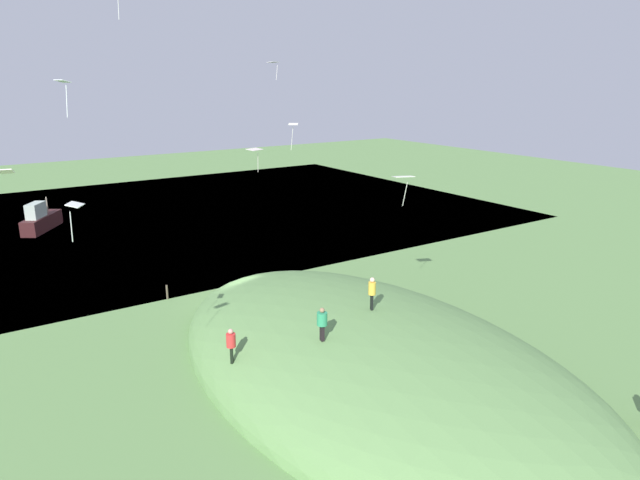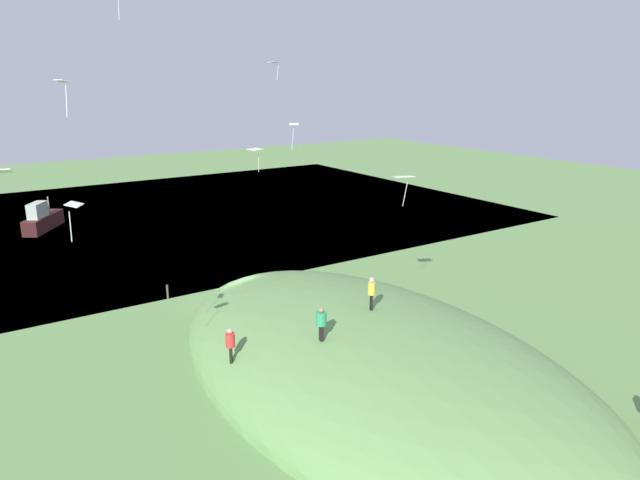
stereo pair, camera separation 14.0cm
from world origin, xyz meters
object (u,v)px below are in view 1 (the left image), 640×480
(kite_3, at_px, (255,150))
(kite_6, at_px, (74,207))
(person_walking_path, at_px, (231,342))
(kite_7, at_px, (293,127))
(person_near_shore, at_px, (372,289))
(boat_on_lake, at_px, (41,220))
(mooring_post, at_px, (167,292))
(kite_1, at_px, (63,85))
(kite_2, at_px, (273,63))
(kite_9, at_px, (403,178))
(person_with_child, at_px, (322,321))

(kite_3, xyz_separation_m, kite_6, (15.31, -15.61, 0.38))
(person_walking_path, xyz_separation_m, kite_6, (-0.56, -5.91, 6.95))
(kite_7, bearing_deg, person_near_shore, -19.14)
(boat_on_lake, bearing_deg, mooring_post, 42.88)
(kite_1, distance_m, kite_2, 22.12)
(person_near_shore, relative_size, kite_2, 1.27)
(person_near_shore, bearing_deg, kite_7, 4.37)
(kite_3, relative_size, kite_9, 0.97)
(person_near_shore, height_order, kite_3, kite_3)
(kite_2, bearing_deg, person_near_shore, -15.92)
(person_near_shore, distance_m, person_walking_path, 7.38)
(kite_7, bearing_deg, mooring_post, -77.40)
(person_near_shore, distance_m, kite_9, 7.80)
(person_walking_path, distance_m, kite_2, 25.45)
(kite_1, xyz_separation_m, mooring_post, (-8.73, 6.56, -13.59))
(person_near_shore, distance_m, kite_2, 23.17)
(person_walking_path, bearing_deg, boat_on_lake, 33.33)
(boat_on_lake, xyz_separation_m, kite_9, (35.91, 14.70, 7.81))
(kite_1, bearing_deg, kite_2, 126.89)
(kite_3, distance_m, kite_9, 13.91)
(kite_2, bearing_deg, person_walking_path, -35.04)
(person_near_shore, bearing_deg, person_with_child, 128.95)
(kite_6, xyz_separation_m, kite_9, (-1.62, 18.08, -0.77))
(person_walking_path, relative_size, kite_2, 1.26)
(kite_2, xyz_separation_m, mooring_post, (4.53, -11.10, -15.02))
(boat_on_lake, bearing_deg, person_near_shore, 47.17)
(kite_7, height_order, kite_9, kite_7)
(kite_1, relative_size, kite_7, 0.76)
(person_with_child, height_order, kite_3, kite_3)
(person_near_shore, bearing_deg, kite_2, 7.58)
(kite_7, bearing_deg, person_walking_path, -39.30)
(kite_1, xyz_separation_m, kite_3, (-11.13, 14.74, -4.85))
(kite_7, bearing_deg, kite_1, -58.09)
(boat_on_lake, distance_m, kite_9, 39.58)
(person_with_child, relative_size, kite_9, 0.88)
(kite_6, relative_size, kite_9, 0.79)
(boat_on_lake, relative_size, person_near_shore, 3.37)
(person_near_shore, distance_m, kite_3, 18.24)
(person_walking_path, xyz_separation_m, mooring_post, (-13.46, 1.52, -2.18))
(person_with_child, relative_size, kite_6, 1.10)
(person_near_shore, height_order, kite_7, kite_7)
(person_with_child, height_order, kite_1, kite_1)
(person_walking_path, relative_size, kite_6, 1.17)
(person_walking_path, height_order, kite_9, kite_9)
(boat_on_lake, xyz_separation_m, kite_3, (22.22, 12.23, 8.20))
(boat_on_lake, bearing_deg, kite_6, 28.39)
(kite_1, bearing_deg, person_near_shore, 62.87)
(kite_1, height_order, kite_7, kite_1)
(kite_1, bearing_deg, mooring_post, 143.06)
(person_walking_path, bearing_deg, kite_2, -5.53)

